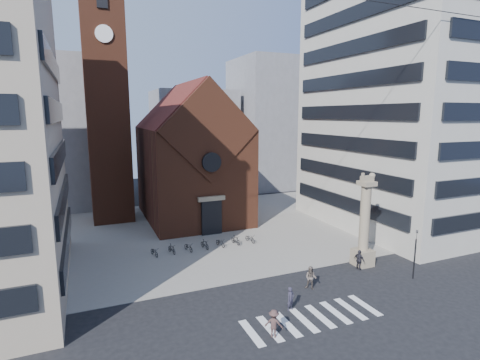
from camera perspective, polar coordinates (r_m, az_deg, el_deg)
name	(u,v)px	position (r m, az deg, el deg)	size (l,w,h in m)	color
ground	(283,300)	(29.70, 6.63, -17.70)	(120.00, 120.00, 0.00)	black
piazza	(206,229)	(45.93, -5.17, -7.48)	(46.00, 30.00, 0.05)	gray
zebra_crossing	(312,318)	(27.73, 10.92, -19.96)	(10.20, 3.20, 0.01)	white
church	(191,159)	(49.95, -7.42, 3.24)	(12.00, 16.65, 18.00)	brown
campanile	(106,99)	(50.94, -19.69, 11.61)	(5.50, 5.50, 31.20)	brown
building_right	(410,96)	(50.96, 24.54, 11.60)	(18.00, 22.00, 32.00)	#A7A297
bg_block_left	(31,134)	(63.24, -29.21, 6.20)	(16.00, 14.00, 22.00)	gray
bg_block_mid	(194,140)	(70.62, -7.08, 6.02)	(14.00, 12.00, 18.00)	gray
bg_block_right	(277,124)	(73.75, 5.71, 8.54)	(16.00, 14.00, 24.00)	gray
lion_column	(364,229)	(36.17, 18.40, -7.11)	(1.63, 1.60, 8.68)	gray
traffic_light	(415,253)	(35.21, 25.12, -10.03)	(0.13, 0.16, 4.30)	black
pedestrian_0	(290,299)	(28.07, 7.70, -17.49)	(0.63, 0.41, 1.72)	#2C2939
pedestrian_1	(311,278)	(31.26, 10.75, -14.45)	(0.91, 0.71, 1.87)	#5E534B
pedestrian_2	(359,260)	(35.84, 17.70, -11.52)	(1.08, 0.45, 1.84)	#28262E
pedestrian_3	(274,323)	(25.08, 5.18, -20.93)	(1.16, 0.66, 1.79)	#483230
scooter_0	(154,252)	(38.30, -12.92, -10.59)	(0.57, 1.63, 0.86)	black
scooter_1	(172,249)	(38.58, -10.36, -10.27)	(0.45, 1.58, 0.95)	black
scooter_2	(189,247)	(38.97, -7.85, -10.06)	(0.57, 1.63, 0.86)	black
scooter_3	(205,244)	(39.40, -5.40, -9.71)	(0.45, 1.58, 0.95)	black
scooter_4	(220,242)	(39.93, -3.01, -9.48)	(0.57, 1.63, 0.86)	black
scooter_5	(235,240)	(40.49, -0.69, -9.12)	(0.45, 1.58, 0.95)	black
scooter_6	(250,238)	(41.15, 1.56, -8.87)	(0.57, 1.63, 0.86)	black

